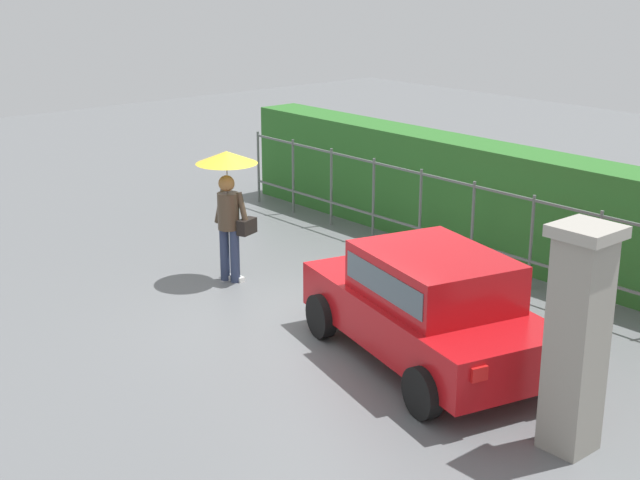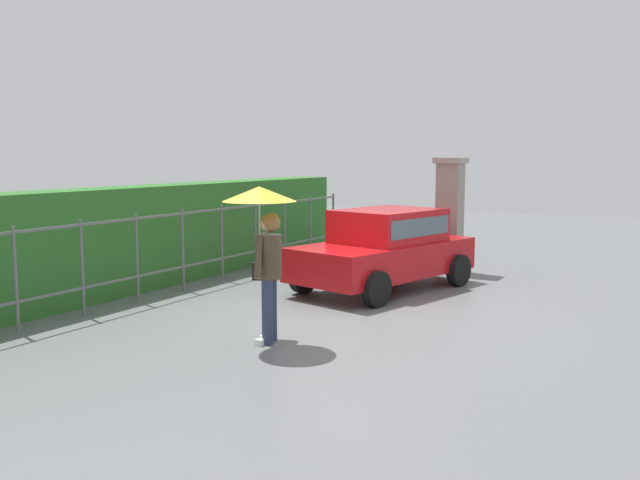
# 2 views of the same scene
# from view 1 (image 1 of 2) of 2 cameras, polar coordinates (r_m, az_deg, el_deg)

# --- Properties ---
(ground_plane) EXTENTS (40.00, 40.00, 0.00)m
(ground_plane) POSITION_cam_1_polar(r_m,az_deg,el_deg) (12.61, 0.01, -5.27)
(ground_plane) COLOR slate
(car) EXTENTS (3.99, 2.55, 1.48)m
(car) POSITION_cam_1_polar(r_m,az_deg,el_deg) (11.17, 6.97, -4.00)
(car) COLOR #B71116
(car) RESTS_ON ground
(pedestrian) EXTENTS (0.97, 0.97, 2.07)m
(pedestrian) POSITION_cam_1_polar(r_m,az_deg,el_deg) (13.90, -5.89, 3.40)
(pedestrian) COLOR #2D3856
(pedestrian) RESTS_ON ground
(gate_pillar) EXTENTS (0.60, 0.60, 2.42)m
(gate_pillar) POSITION_cam_1_polar(r_m,az_deg,el_deg) (9.36, 16.14, -6.03)
(gate_pillar) COLOR gray
(gate_pillar) RESTS_ON ground
(fence_section) EXTENTS (11.67, 0.05, 1.50)m
(fence_section) POSITION_cam_1_polar(r_m,az_deg,el_deg) (14.65, 9.74, 1.15)
(fence_section) COLOR #59605B
(fence_section) RESTS_ON ground
(hedge_row) EXTENTS (12.62, 0.90, 1.90)m
(hedge_row) POSITION_cam_1_polar(r_m,az_deg,el_deg) (15.31, 11.97, 2.21)
(hedge_row) COLOR #2D6B28
(hedge_row) RESTS_ON ground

